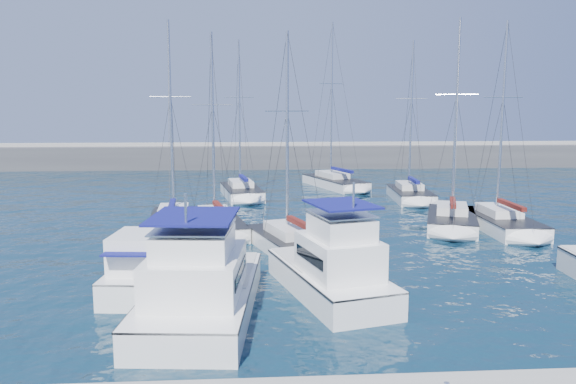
{
  "coord_description": "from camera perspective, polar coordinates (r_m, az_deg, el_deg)",
  "views": [
    {
      "loc": [
        -5.21,
        -24.89,
        8.21
      ],
      "look_at": [
        -2.97,
        9.44,
        3.0
      ],
      "focal_mm": 35.0,
      "sensor_mm": 36.0,
      "label": 1
    }
  ],
  "objects": [
    {
      "name": "sailboat_mid_d",
      "position": [
        40.28,
        16.28,
        -2.74
      ],
      "size": [
        5.42,
        8.15,
        14.49
      ],
      "rotation": [
        0.0,
        0.0,
        -0.33
      ],
      "color": "silver",
      "rests_on": "ground"
    },
    {
      "name": "sailboat_back_a",
      "position": [
        51.81,
        -4.75,
        0.05
      ],
      "size": [
        4.32,
        8.31,
        14.57
      ],
      "rotation": [
        0.0,
        0.0,
        0.17
      ],
      "color": "white",
      "rests_on": "ground"
    },
    {
      "name": "motor_yacht_stbd_inner",
      "position": [
        24.69,
        4.58,
        -8.08
      ],
      "size": [
        5.21,
        8.62,
        4.69
      ],
      "rotation": [
        0.0,
        0.0,
        0.27
      ],
      "color": "white",
      "rests_on": "ground"
    },
    {
      "name": "ground",
      "position": [
        26.72,
        7.79,
        -9.36
      ],
      "size": [
        220.0,
        220.0,
        0.0
      ],
      "primitive_type": "plane",
      "color": "black",
      "rests_on": "ground"
    },
    {
      "name": "sailboat_mid_c",
      "position": [
        31.96,
        0.44,
        -5.34
      ],
      "size": [
        5.39,
        8.82,
        12.73
      ],
      "rotation": [
        0.0,
        0.0,
        0.31
      ],
      "color": "silver",
      "rests_on": "ground"
    },
    {
      "name": "motor_yacht_port_inner",
      "position": [
        22.58,
        -8.92,
        -9.76
      ],
      "size": [
        4.87,
        10.12,
        4.69
      ],
      "rotation": [
        0.0,
        0.0,
        -0.09
      ],
      "color": "white",
      "rests_on": "ground"
    },
    {
      "name": "motor_yacht_port_outer",
      "position": [
        26.17,
        -14.57,
        -7.8
      ],
      "size": [
        3.02,
        6.19,
        3.2
      ],
      "rotation": [
        0.0,
        0.0,
        -0.1
      ],
      "color": "white",
      "rests_on": "ground"
    },
    {
      "name": "sailboat_mid_e",
      "position": [
        40.55,
        20.84,
        -2.89
      ],
      "size": [
        3.19,
        8.13,
        14.18
      ],
      "rotation": [
        0.0,
        0.0,
        -0.02
      ],
      "color": "white",
      "rests_on": "ground"
    },
    {
      "name": "sailboat_back_c",
      "position": [
        51.15,
        12.31,
        -0.23
      ],
      "size": [
        3.57,
        7.58,
        14.31
      ],
      "rotation": [
        0.0,
        0.0,
        -0.07
      ],
      "color": "silver",
      "rests_on": "ground"
    },
    {
      "name": "sailboat_mid_a",
      "position": [
        38.68,
        -11.55,
        -3.03
      ],
      "size": [
        3.7,
        7.71,
        14.21
      ],
      "rotation": [
        0.0,
        0.0,
        0.09
      ],
      "color": "white",
      "rests_on": "ground"
    },
    {
      "name": "sailboat_mid_b",
      "position": [
        37.43,
        -7.28,
        -3.32
      ],
      "size": [
        4.58,
        7.95,
        13.34
      ],
      "rotation": [
        0.0,
        0.0,
        0.22
      ],
      "color": "silver",
      "rests_on": "ground"
    },
    {
      "name": "breakwater",
      "position": [
        77.4,
        0.14,
        3.31
      ],
      "size": [
        160.0,
        6.0,
        4.45
      ],
      "color": "#424244",
      "rests_on": "ground"
    },
    {
      "name": "sailboat_back_b",
      "position": [
        58.31,
        4.75,
        1.02
      ],
      "size": [
        6.08,
        9.93,
        17.06
      ],
      "rotation": [
        0.0,
        0.0,
        0.33
      ],
      "color": "silver",
      "rests_on": "ground"
    }
  ]
}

